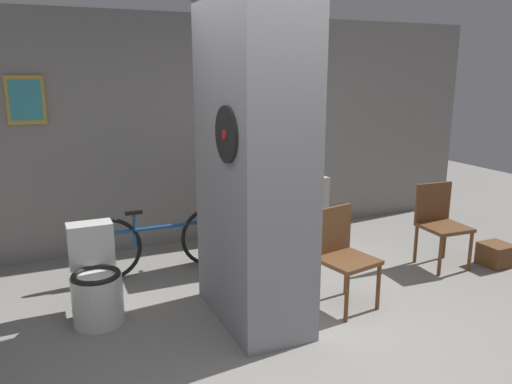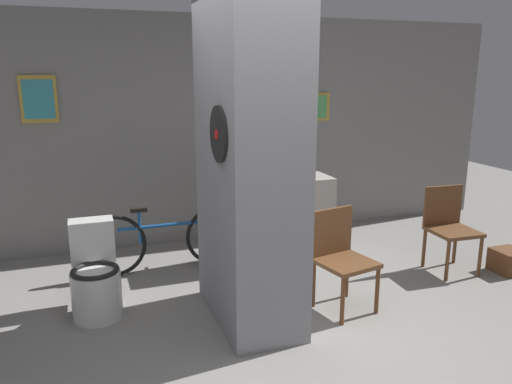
# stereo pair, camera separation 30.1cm
# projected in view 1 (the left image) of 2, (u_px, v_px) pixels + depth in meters

# --- Properties ---
(ground_plane) EXTENTS (14.00, 14.00, 0.00)m
(ground_plane) POSITION_uv_depth(u_px,v_px,m) (287.00, 349.00, 3.65)
(ground_plane) COLOR gray
(wall_back) EXTENTS (8.00, 0.09, 2.60)m
(wall_back) POSITION_uv_depth(u_px,v_px,m) (183.00, 132.00, 5.68)
(wall_back) COLOR gray
(wall_back) RESTS_ON ground_plane
(pillar_center) EXTENTS (0.61, 1.14, 2.60)m
(pillar_center) POSITION_uv_depth(u_px,v_px,m) (253.00, 162.00, 3.84)
(pillar_center) COLOR gray
(pillar_center) RESTS_ON ground_plane
(counter_shelf) EXTENTS (1.24, 0.44, 0.88)m
(counter_shelf) POSITION_uv_depth(u_px,v_px,m) (268.00, 219.00, 5.33)
(counter_shelf) COLOR gray
(counter_shelf) RESTS_ON ground_plane
(toilet) EXTENTS (0.40, 0.56, 0.77)m
(toilet) POSITION_uv_depth(u_px,v_px,m) (96.00, 282.00, 4.03)
(toilet) COLOR silver
(toilet) RESTS_ON ground_plane
(chair_near_pillar) EXTENTS (0.51, 0.51, 0.85)m
(chair_near_pillar) POSITION_uv_depth(u_px,v_px,m) (341.00, 252.00, 4.25)
(chair_near_pillar) COLOR brown
(chair_near_pillar) RESTS_ON ground_plane
(chair_by_doorway) EXTENTS (0.45, 0.45, 0.85)m
(chair_by_doorway) POSITION_uv_depth(u_px,v_px,m) (440.00, 221.00, 5.15)
(chair_by_doorway) COLOR brown
(chair_by_doorway) RESTS_ON ground_plane
(bicycle) EXTENTS (1.66, 0.42, 0.68)m
(bicycle) POSITION_uv_depth(u_px,v_px,m) (162.00, 241.00, 4.97)
(bicycle) COLOR black
(bicycle) RESTS_ON ground_plane
(bottle_tall) EXTENTS (0.07, 0.07, 0.29)m
(bottle_tall) POSITION_uv_depth(u_px,v_px,m) (260.00, 169.00, 5.18)
(bottle_tall) COLOR #19598C
(bottle_tall) RESTS_ON counter_shelf
(floor_crate) EXTENTS (0.29, 0.29, 0.23)m
(floor_crate) POSITION_uv_depth(u_px,v_px,m) (496.00, 254.00, 5.21)
(floor_crate) COLOR brown
(floor_crate) RESTS_ON ground_plane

